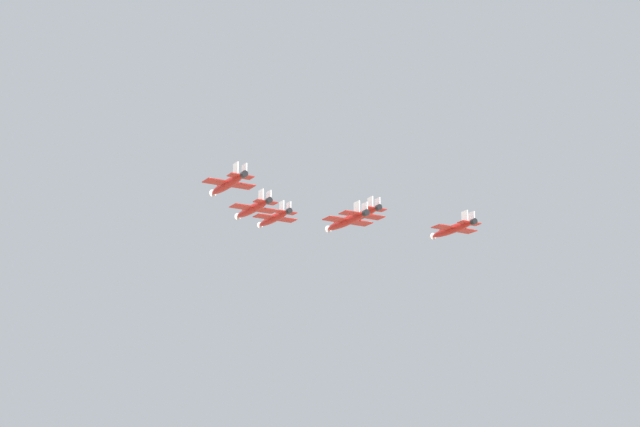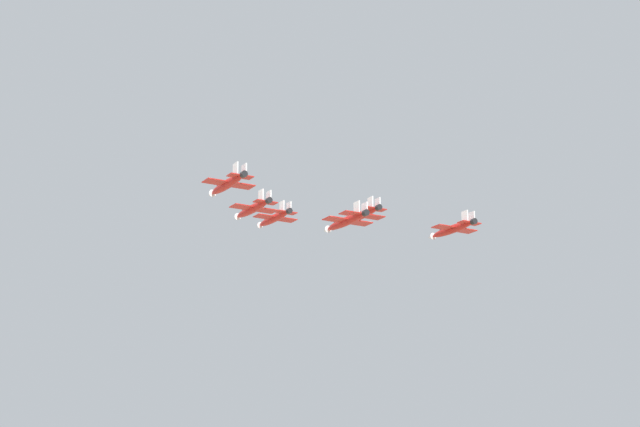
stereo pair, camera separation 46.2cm
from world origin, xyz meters
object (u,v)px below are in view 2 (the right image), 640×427
(jet_lead, at_px, (274,218))
(jet_right_outer, at_px, (452,229))
(jet_right_wingman, at_px, (360,215))
(jet_left_outer, at_px, (227,184))
(jet_slot_rear, at_px, (346,221))
(jet_left_wingman, at_px, (252,209))

(jet_lead, bearing_deg, jet_right_outer, -139.47)
(jet_right_wingman, relative_size, jet_right_outer, 1.03)
(jet_left_outer, relative_size, jet_slot_rear, 0.99)
(jet_lead, relative_size, jet_right_wingman, 0.96)
(jet_left_wingman, xyz_separation_m, jet_right_wingman, (-16.81, -16.51, 2.02))
(jet_left_wingman, height_order, jet_right_wingman, jet_right_wingman)
(jet_slot_rear, bearing_deg, jet_left_wingman, 40.30)
(jet_right_wingman, distance_m, jet_right_outer, 18.71)
(jet_lead, distance_m, jet_left_outer, 36.58)
(jet_right_wingman, bearing_deg, jet_lead, 41.17)
(jet_left_outer, bearing_deg, jet_lead, -39.47)
(jet_right_wingman, xyz_separation_m, jet_right_outer, (-18.11, 1.63, -4.38))
(jet_lead, xyz_separation_m, jet_left_wingman, (-1.31, 18.14, -3.11))
(jet_left_outer, bearing_deg, jet_right_outer, -89.10)
(jet_left_wingman, xyz_separation_m, jet_slot_rear, (-18.11, 1.63, -4.06))
(jet_right_outer, xyz_separation_m, jet_slot_rear, (16.81, 16.51, -1.69))
(jet_right_wingman, bearing_deg, jet_left_wingman, 90.80)
(jet_left_wingman, distance_m, jet_slot_rear, 18.63)
(jet_left_wingman, bearing_deg, jet_left_outer, 139.50)
(jet_right_outer, bearing_deg, jet_right_wingman, 39.67)
(jet_left_wingman, relative_size, jet_right_outer, 1.00)
(jet_left_wingman, height_order, jet_left_outer, jet_left_wingman)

